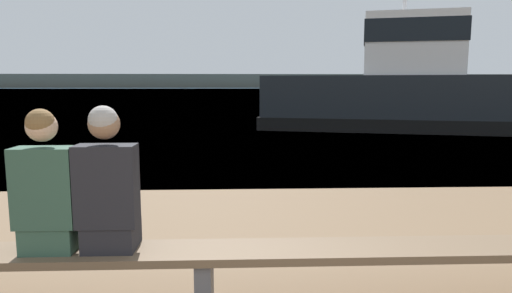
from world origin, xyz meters
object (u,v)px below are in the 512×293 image
Objects in this scene: bench_main at (204,259)px; tugboat_red at (400,94)px; person_left at (47,189)px; person_right at (108,187)px.

tugboat_red reaches higher than bench_main.
tugboat_red is at bearing 61.13° from person_left.
person_right reaches higher than bench_main.
person_left is at bearing -179.85° from bench_main.
tugboat_red reaches higher than person_right.
bench_main is at bearing 0.15° from person_left.
person_right is (0.43, -0.00, 0.01)m from person_left.
person_right is 14.91m from tugboat_red.
bench_main is at bearing 170.63° from tugboat_red.
person_left is at bearing 179.92° from person_right.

